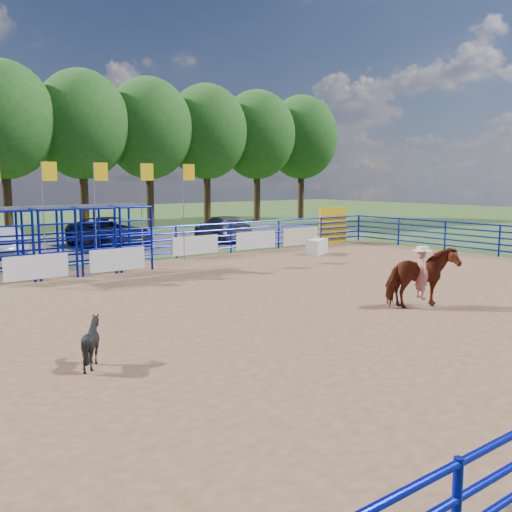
{
  "coord_description": "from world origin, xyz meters",
  "views": [
    {
      "loc": [
        -9.69,
        -12.26,
        3.59
      ],
      "look_at": [
        0.57,
        1.0,
        1.3
      ],
      "focal_mm": 40.0,
      "sensor_mm": 36.0,
      "label": 1
    }
  ],
  "objects_px": {
    "horse_and_rider": "(422,275)",
    "calf": "(92,342)",
    "announcer_table": "(317,247)",
    "car_d": "(222,228)",
    "car_c": "(109,233)"
  },
  "relations": [
    {
      "from": "horse_and_rider",
      "to": "calf",
      "type": "height_order",
      "value": "horse_and_rider"
    },
    {
      "from": "announcer_table",
      "to": "car_d",
      "type": "height_order",
      "value": "car_d"
    },
    {
      "from": "calf",
      "to": "car_c",
      "type": "relative_size",
      "value": 0.16
    },
    {
      "from": "announcer_table",
      "to": "car_c",
      "type": "relative_size",
      "value": 0.23
    },
    {
      "from": "car_c",
      "to": "car_d",
      "type": "bearing_deg",
      "value": -8.68
    },
    {
      "from": "announcer_table",
      "to": "horse_and_rider",
      "type": "height_order",
      "value": "horse_and_rider"
    },
    {
      "from": "calf",
      "to": "horse_and_rider",
      "type": "bearing_deg",
      "value": -109.41
    },
    {
      "from": "calf",
      "to": "car_c",
      "type": "distance_m",
      "value": 19.32
    },
    {
      "from": "calf",
      "to": "car_d",
      "type": "distance_m",
      "value": 22.46
    },
    {
      "from": "announcer_table",
      "to": "calf",
      "type": "xyz_separation_m",
      "value": [
        -14.76,
        -9.22,
        0.12
      ]
    },
    {
      "from": "announcer_table",
      "to": "horse_and_rider",
      "type": "relative_size",
      "value": 0.55
    },
    {
      "from": "horse_and_rider",
      "to": "car_c",
      "type": "xyz_separation_m",
      "value": [
        -1.23,
        18.38,
        -0.13
      ]
    },
    {
      "from": "announcer_table",
      "to": "calf",
      "type": "bearing_deg",
      "value": -148.01
    },
    {
      "from": "calf",
      "to": "car_d",
      "type": "bearing_deg",
      "value": -55.35
    },
    {
      "from": "calf",
      "to": "car_c",
      "type": "xyz_separation_m",
      "value": [
        7.95,
        17.61,
        0.32
      ]
    }
  ]
}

